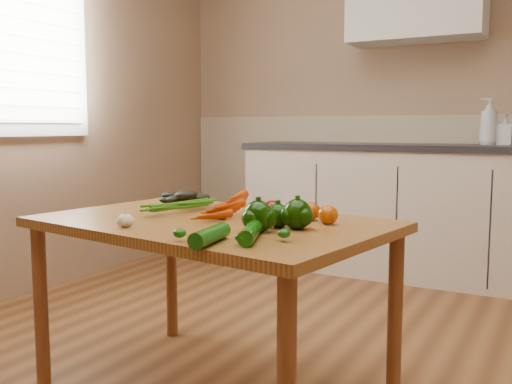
{
  "coord_description": "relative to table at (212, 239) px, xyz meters",
  "views": [
    {
      "loc": [
        0.88,
        -1.7,
        1.01
      ],
      "look_at": [
        -0.22,
        0.28,
        0.75
      ],
      "focal_mm": 40.0,
      "sensor_mm": 36.0,
      "label": 1
    }
  ],
  "objects": [
    {
      "name": "pepper_a",
      "position": [
        0.29,
        -0.03,
        0.12
      ],
      "size": [
        0.08,
        0.08,
        0.08
      ],
      "primitive_type": "sphere",
      "color": "black",
      "rests_on": "table"
    },
    {
      "name": "table",
      "position": [
        0.0,
        0.0,
        0.0
      ],
      "size": [
        1.36,
        0.98,
        0.67
      ],
      "rotation": [
        0.0,
        0.0,
        -0.14
      ],
      "color": "#A66C30",
      "rests_on": "ground"
    },
    {
      "name": "zucchini_b",
      "position": [
        0.24,
        -0.37,
        0.1
      ],
      "size": [
        0.08,
        0.2,
        0.05
      ],
      "primitive_type": "cylinder",
      "rotation": [
        1.57,
        0.0,
        0.16
      ],
      "color": "#0C4A07",
      "rests_on": "table"
    },
    {
      "name": "soap_bottle_a",
      "position": [
        0.67,
        2.22,
        0.45
      ],
      "size": [
        0.14,
        0.14,
        0.3
      ],
      "primitive_type": "imported",
      "rotation": [
        0.0,
        0.0,
        4.94
      ],
      "color": "silver",
      "rests_on": "counter_run"
    },
    {
      "name": "window_blinds",
      "position": [
        -1.69,
        0.57,
        0.95
      ],
      "size": [
        0.08,
        0.98,
        1.18
      ],
      "primitive_type": null,
      "color": "silver",
      "rests_on": "room"
    },
    {
      "name": "pepper_b",
      "position": [
        0.36,
        -0.02,
        0.12
      ],
      "size": [
        0.1,
        0.1,
        0.1
      ],
      "primitive_type": "sphere",
      "color": "black",
      "rests_on": "table"
    },
    {
      "name": "garlic_bulb",
      "position": [
        -0.17,
        -0.28,
        0.1
      ],
      "size": [
        0.05,
        0.05,
        0.05
      ],
      "primitive_type": "ellipsoid",
      "color": "white",
      "rests_on": "table"
    },
    {
      "name": "counter_run",
      "position": [
        0.48,
        2.16,
        -0.14
      ],
      "size": [
        2.84,
        0.64,
        1.14
      ],
      "color": "beige",
      "rests_on": "ground"
    },
    {
      "name": "tomato_a",
      "position": [
        0.18,
        0.14,
        0.11
      ],
      "size": [
        0.07,
        0.07,
        0.07
      ],
      "primitive_type": "ellipsoid",
      "color": "#810207",
      "rests_on": "table"
    },
    {
      "name": "soap_bottle_b",
      "position": [
        0.77,
        2.24,
        0.4
      ],
      "size": [
        0.1,
        0.1,
        0.2
      ],
      "primitive_type": "imported",
      "rotation": [
        0.0,
        0.0,
        3.06
      ],
      "color": "silver",
      "rests_on": "counter_run"
    },
    {
      "name": "leafy_greens",
      "position": [
        -0.31,
        0.26,
        0.12
      ],
      "size": [
        0.18,
        0.16,
        0.09
      ],
      "primitive_type": null,
      "color": "black",
      "rests_on": "table"
    },
    {
      "name": "zucchini_a",
      "position": [
        0.32,
        -0.27,
        0.1
      ],
      "size": [
        0.12,
        0.21,
        0.05
      ],
      "primitive_type": "cylinder",
      "rotation": [
        1.57,
        0.0,
        0.37
      ],
      "color": "#0C4A07",
      "rests_on": "table"
    },
    {
      "name": "carrot_bunch",
      "position": [
        -0.04,
        0.06,
        0.11
      ],
      "size": [
        0.26,
        0.21,
        0.06
      ],
      "primitive_type": null,
      "rotation": [
        0.0,
        0.0,
        -0.14
      ],
      "color": "#C73D04",
      "rests_on": "table"
    },
    {
      "name": "pepper_c",
      "position": [
        0.27,
        -0.14,
        0.13
      ],
      "size": [
        0.1,
        0.1,
        0.1
      ],
      "primitive_type": "sphere",
      "color": "black",
      "rests_on": "table"
    },
    {
      "name": "room",
      "position": [
        0.27,
        0.14,
        0.65
      ],
      "size": [
        4.04,
        5.04,
        2.64
      ],
      "color": "brown",
      "rests_on": "ground"
    },
    {
      "name": "tomato_c",
      "position": [
        0.41,
        0.11,
        0.11
      ],
      "size": [
        0.07,
        0.07,
        0.07
      ],
      "primitive_type": "ellipsoid",
      "color": "#B74804",
      "rests_on": "table"
    },
    {
      "name": "tomato_b",
      "position": [
        0.33,
        0.16,
        0.11
      ],
      "size": [
        0.07,
        0.07,
        0.07
      ],
      "primitive_type": "ellipsoid",
      "color": "#B74804",
      "rests_on": "table"
    }
  ]
}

